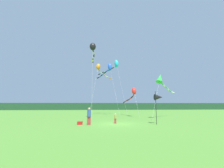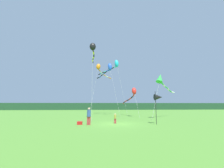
{
  "view_description": "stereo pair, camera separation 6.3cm",
  "coord_description": "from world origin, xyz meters",
  "px_view_note": "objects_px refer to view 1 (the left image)",
  "views": [
    {
      "loc": [
        -1.85,
        -16.34,
        2.1
      ],
      "look_at": [
        0.0,
        6.0,
        5.31
      ],
      "focal_mm": 23.24,
      "sensor_mm": 36.0,
      "label": 1
    },
    {
      "loc": [
        -1.78,
        -16.35,
        2.1
      ],
      "look_at": [
        0.0,
        6.0,
        5.31
      ],
      "focal_mm": 23.24,
      "sensor_mm": 36.0,
      "label": 2
    }
  ],
  "objects_px": {
    "cooler_box": "(80,123)",
    "kite_orange": "(99,68)",
    "banner_flag_pole": "(159,97)",
    "kite_cyan": "(115,65)",
    "person_child": "(115,118)",
    "kite_red": "(132,94)",
    "kite_black": "(93,48)",
    "kite_green": "(161,80)",
    "kite_blue": "(109,68)",
    "person_adult": "(89,115)"
  },
  "relations": [
    {
      "from": "kite_orange",
      "to": "banner_flag_pole",
      "type": "bearing_deg",
      "value": -67.09
    },
    {
      "from": "cooler_box",
      "to": "kite_black",
      "type": "distance_m",
      "value": 11.53
    },
    {
      "from": "person_child",
      "to": "kite_red",
      "type": "height_order",
      "value": "kite_red"
    },
    {
      "from": "kite_orange",
      "to": "cooler_box",
      "type": "bearing_deg",
      "value": -97.13
    },
    {
      "from": "kite_black",
      "to": "kite_red",
      "type": "distance_m",
      "value": 10.63
    },
    {
      "from": "kite_green",
      "to": "kite_blue",
      "type": "bearing_deg",
      "value": 137.38
    },
    {
      "from": "person_adult",
      "to": "person_child",
      "type": "height_order",
      "value": "person_adult"
    },
    {
      "from": "kite_green",
      "to": "cooler_box",
      "type": "bearing_deg",
      "value": -154.68
    },
    {
      "from": "kite_black",
      "to": "kite_red",
      "type": "xyz_separation_m",
      "value": [
        6.99,
        4.79,
        -6.41
      ]
    },
    {
      "from": "person_child",
      "to": "kite_cyan",
      "type": "height_order",
      "value": "kite_cyan"
    },
    {
      "from": "cooler_box",
      "to": "kite_red",
      "type": "height_order",
      "value": "kite_red"
    },
    {
      "from": "banner_flag_pole",
      "to": "person_adult",
      "type": "bearing_deg",
      "value": 178.78
    },
    {
      "from": "kite_orange",
      "to": "kite_green",
      "type": "xyz_separation_m",
      "value": [
        9.65,
        -9.79,
        -4.13
      ]
    },
    {
      "from": "kite_cyan",
      "to": "kite_red",
      "type": "relative_size",
      "value": 1.35
    },
    {
      "from": "kite_black",
      "to": "kite_green",
      "type": "bearing_deg",
      "value": 2.49
    },
    {
      "from": "banner_flag_pole",
      "to": "kite_red",
      "type": "bearing_deg",
      "value": 93.51
    },
    {
      "from": "kite_green",
      "to": "kite_cyan",
      "type": "bearing_deg",
      "value": 124.38
    },
    {
      "from": "kite_cyan",
      "to": "person_child",
      "type": "bearing_deg",
      "value": -95.81
    },
    {
      "from": "kite_red",
      "to": "kite_blue",
      "type": "height_order",
      "value": "kite_blue"
    },
    {
      "from": "kite_cyan",
      "to": "kite_orange",
      "type": "height_order",
      "value": "kite_cyan"
    },
    {
      "from": "kite_blue",
      "to": "kite_orange",
      "type": "bearing_deg",
      "value": 125.33
    },
    {
      "from": "kite_red",
      "to": "kite_orange",
      "type": "height_order",
      "value": "kite_orange"
    },
    {
      "from": "kite_orange",
      "to": "kite_green",
      "type": "distance_m",
      "value": 14.35
    },
    {
      "from": "kite_orange",
      "to": "kite_red",
      "type": "bearing_deg",
      "value": -42.24
    },
    {
      "from": "cooler_box",
      "to": "kite_blue",
      "type": "height_order",
      "value": "kite_blue"
    },
    {
      "from": "kite_red",
      "to": "person_child",
      "type": "bearing_deg",
      "value": -113.96
    },
    {
      "from": "person_child",
      "to": "banner_flag_pole",
      "type": "bearing_deg",
      "value": -13.4
    },
    {
      "from": "kite_red",
      "to": "kite_orange",
      "type": "xyz_separation_m",
      "value": [
        -6.02,
        5.47,
        5.97
      ]
    },
    {
      "from": "person_child",
      "to": "kite_cyan",
      "type": "relative_size",
      "value": 0.09
    },
    {
      "from": "cooler_box",
      "to": "kite_orange",
      "type": "xyz_separation_m",
      "value": [
        1.91,
        15.26,
        9.9
      ]
    },
    {
      "from": "banner_flag_pole",
      "to": "kite_green",
      "type": "distance_m",
      "value": 7.32
    },
    {
      "from": "cooler_box",
      "to": "kite_black",
      "type": "height_order",
      "value": "kite_black"
    },
    {
      "from": "person_adult",
      "to": "kite_red",
      "type": "height_order",
      "value": "kite_red"
    },
    {
      "from": "person_adult",
      "to": "banner_flag_pole",
      "type": "relative_size",
      "value": 0.5
    },
    {
      "from": "person_child",
      "to": "kite_black",
      "type": "xyz_separation_m",
      "value": [
        -2.93,
        4.37,
        9.9
      ]
    },
    {
      "from": "cooler_box",
      "to": "kite_orange",
      "type": "distance_m",
      "value": 18.29
    },
    {
      "from": "cooler_box",
      "to": "banner_flag_pole",
      "type": "bearing_deg",
      "value": -3.21
    },
    {
      "from": "kite_red",
      "to": "kite_orange",
      "type": "bearing_deg",
      "value": 137.76
    },
    {
      "from": "cooler_box",
      "to": "kite_black",
      "type": "relative_size",
      "value": 0.05
    },
    {
      "from": "person_adult",
      "to": "kite_green",
      "type": "distance_m",
      "value": 13.04
    },
    {
      "from": "person_child",
      "to": "kite_cyan",
      "type": "xyz_separation_m",
      "value": [
        1.42,
        13.99,
        10.17
      ]
    },
    {
      "from": "banner_flag_pole",
      "to": "kite_cyan",
      "type": "height_order",
      "value": "kite_cyan"
    },
    {
      "from": "cooler_box",
      "to": "banner_flag_pole",
      "type": "distance_m",
      "value": 8.99
    },
    {
      "from": "kite_red",
      "to": "kite_black",
      "type": "bearing_deg",
      "value": -145.6
    },
    {
      "from": "kite_cyan",
      "to": "kite_orange",
      "type": "xyz_separation_m",
      "value": [
        -3.38,
        0.63,
        -0.72
      ]
    },
    {
      "from": "banner_flag_pole",
      "to": "kite_red",
      "type": "xyz_separation_m",
      "value": [
        -0.63,
        10.27,
        1.21
      ]
    },
    {
      "from": "person_child",
      "to": "banner_flag_pole",
      "type": "relative_size",
      "value": 0.31
    },
    {
      "from": "banner_flag_pole",
      "to": "kite_green",
      "type": "height_order",
      "value": "kite_green"
    },
    {
      "from": "kite_blue",
      "to": "kite_green",
      "type": "bearing_deg",
      "value": -42.62
    },
    {
      "from": "kite_black",
      "to": "kite_cyan",
      "type": "distance_m",
      "value": 10.57
    }
  ]
}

